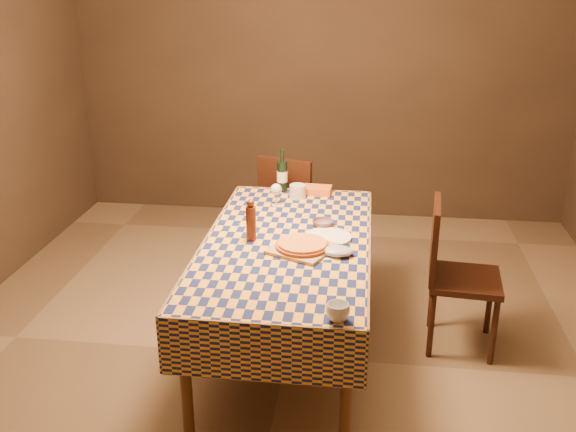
% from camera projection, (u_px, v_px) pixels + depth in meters
% --- Properties ---
extents(room, '(5.00, 5.10, 2.70)m').
position_uv_depth(room, '(287.00, 141.00, 3.42)').
color(room, brown).
rests_on(room, ground).
extents(dining_table, '(0.94, 1.84, 0.77)m').
position_uv_depth(dining_table, '(287.00, 253.00, 3.66)').
color(dining_table, brown).
rests_on(dining_table, ground).
extents(cutting_board, '(0.40, 0.40, 0.02)m').
position_uv_depth(cutting_board, '(302.00, 249.00, 3.50)').
color(cutting_board, '#A2814C').
rests_on(cutting_board, dining_table).
extents(pizza, '(0.32, 0.32, 0.03)m').
position_uv_depth(pizza, '(302.00, 245.00, 3.49)').
color(pizza, '#8C3917').
rests_on(pizza, cutting_board).
extents(pepper_mill, '(0.06, 0.06, 0.24)m').
position_uv_depth(pepper_mill, '(251.00, 221.00, 3.60)').
color(pepper_mill, '#4C1D11').
rests_on(pepper_mill, dining_table).
extents(bowl, '(0.15, 0.15, 0.04)m').
position_uv_depth(bowl, '(323.00, 223.00, 3.82)').
color(bowl, '#644C54').
rests_on(bowl, dining_table).
extents(wine_glass, '(0.08, 0.08, 0.15)m').
position_uv_depth(wine_glass, '(276.00, 190.00, 4.13)').
color(wine_glass, silver).
rests_on(wine_glass, dining_table).
extents(wine_bottle, '(0.08, 0.08, 0.29)m').
position_uv_depth(wine_bottle, '(282.00, 175.00, 4.41)').
color(wine_bottle, black).
rests_on(wine_bottle, dining_table).
extents(deli_tub, '(0.14, 0.14, 0.09)m').
position_uv_depth(deli_tub, '(298.00, 191.00, 4.29)').
color(deli_tub, silver).
rests_on(deli_tub, dining_table).
extents(takeout_container, '(0.20, 0.14, 0.05)m').
position_uv_depth(takeout_container, '(317.00, 190.00, 4.38)').
color(takeout_container, '#C5601A').
rests_on(takeout_container, dining_table).
extents(white_plate, '(0.32, 0.32, 0.02)m').
position_uv_depth(white_plate, '(328.00, 237.00, 3.66)').
color(white_plate, white).
rests_on(white_plate, dining_table).
extents(tumbler, '(0.14, 0.14, 0.08)m').
position_uv_depth(tumbler, '(338.00, 312.00, 2.79)').
color(tumbler, silver).
rests_on(tumbler, dining_table).
extents(flour_patch, '(0.28, 0.24, 0.00)m').
position_uv_depth(flour_patch, '(314.00, 253.00, 3.47)').
color(flour_patch, silver).
rests_on(flour_patch, dining_table).
extents(flour_bag, '(0.17, 0.13, 0.05)m').
position_uv_depth(flour_bag, '(338.00, 251.00, 3.44)').
color(flour_bag, '#9CA4C7').
rests_on(flour_bag, dining_table).
extents(chair_far, '(0.53, 0.53, 0.93)m').
position_uv_depth(chair_far, '(291.00, 207.00, 4.85)').
color(chair_far, black).
rests_on(chair_far, ground).
extents(chair_right, '(0.46, 0.46, 0.93)m').
position_uv_depth(chair_right, '(452.00, 268.00, 3.87)').
color(chair_right, black).
rests_on(chair_right, ground).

